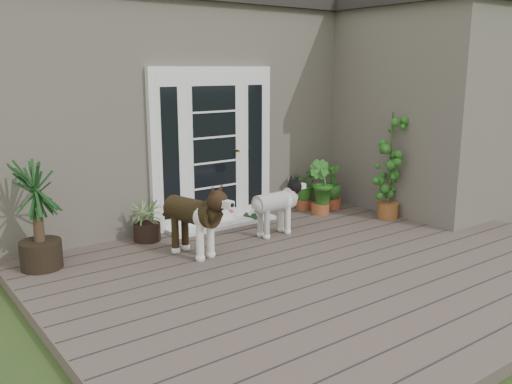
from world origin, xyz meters
TOP-DOWN VIEW (x-y plane):
  - deck at (0.00, 0.40)m, footprint 6.20×4.60m
  - house_main at (0.00, 4.65)m, footprint 7.40×4.00m
  - roof_main at (0.00, 4.65)m, footprint 7.60×4.20m
  - house_wing at (2.90, 1.50)m, footprint 1.60×2.40m
  - roof_wing at (2.90, 1.50)m, footprint 1.80×2.60m
  - door_unit at (-0.20, 2.60)m, footprint 1.90×0.14m
  - door_step at (-0.20, 2.40)m, footprint 1.60×0.40m
  - brindle_dog at (-1.14, 1.57)m, footprint 0.59×0.99m
  - white_dog at (0.11, 1.63)m, footprint 0.79×0.36m
  - spider_plant at (-1.33, 2.40)m, footprint 0.73×0.73m
  - yucca at (-2.68, 2.18)m, footprint 1.12×1.12m
  - herb_a at (1.30, 2.40)m, footprint 0.66×0.66m
  - herb_b at (1.31, 2.04)m, footprint 0.49×0.49m
  - herb_c at (1.68, 2.19)m, footprint 0.43×0.43m
  - sapling at (1.94, 1.29)m, footprint 0.57×0.57m
  - clog_left at (0.28, 2.37)m, footprint 0.19×0.29m
  - clog_right at (0.30, 2.31)m, footprint 0.21×0.28m

SIDE VIEW (x-z plane):
  - deck at x=0.00m, z-range 0.00..0.12m
  - door_step at x=-0.20m, z-range 0.12..0.17m
  - clog_right at x=0.30m, z-range 0.12..0.20m
  - clog_left at x=0.28m, z-range 0.12..0.20m
  - herb_c at x=1.68m, z-range 0.12..0.67m
  - herb_b at x=1.31m, z-range 0.12..0.71m
  - herb_a at x=1.30m, z-range 0.12..0.71m
  - spider_plant at x=-1.33m, z-range 0.12..0.72m
  - white_dog at x=0.11m, z-range 0.12..0.77m
  - brindle_dog at x=-1.14m, z-range 0.12..0.89m
  - yucca at x=-2.68m, z-range 0.12..1.34m
  - sapling at x=1.94m, z-range 0.12..1.71m
  - door_unit at x=-0.20m, z-range 0.12..2.27m
  - house_main at x=0.00m, z-range 0.00..3.10m
  - house_wing at x=2.90m, z-range 0.00..3.10m
  - roof_main at x=0.00m, z-range 3.10..3.30m
  - roof_wing at x=2.90m, z-range 3.10..3.30m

